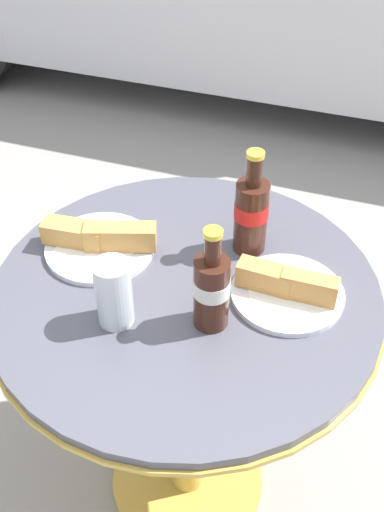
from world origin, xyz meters
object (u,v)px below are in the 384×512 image
lunch_plate_far (287,289)px  cola_bottle_right (212,288)px  cola_bottle_left (251,213)px  drinking_glass (114,295)px  bistro_table (186,346)px  lunch_plate_near (99,242)px

lunch_plate_far → cola_bottle_right: bearing=-136.8°
cola_bottle_left → cola_bottle_right: 0.22m
cola_bottle_right → lunch_plate_far: bearing=43.2°
cola_bottle_right → drinking_glass: 0.17m
bistro_table → lunch_plate_far: (0.19, 0.04, 0.19)m
bistro_table → lunch_plate_near: (-0.20, 0.05, 0.19)m
bistro_table → cola_bottle_right: 0.27m
drinking_glass → lunch_plate_far: drinking_glass is taller
cola_bottle_left → drinking_glass: (-0.18, -0.27, -0.03)m
bistro_table → drinking_glass: drinking_glass is taller
cola_bottle_right → lunch_plate_far: cola_bottle_right is taller
bistro_table → lunch_plate_far: bearing=12.0°
cola_bottle_right → bistro_table: bearing=136.5°
drinking_glass → lunch_plate_near: drinking_glass is taller
bistro_table → cola_bottle_right: (0.07, -0.07, 0.25)m
cola_bottle_left → lunch_plate_near: cola_bottle_left is taller
cola_bottle_right → lunch_plate_near: (-0.28, 0.12, -0.06)m
lunch_plate_near → lunch_plate_far: 0.39m
bistro_table → cola_bottle_left: size_ratio=3.34×
drinking_glass → lunch_plate_near: (-0.11, 0.17, -0.04)m
cola_bottle_left → lunch_plate_near: (-0.29, -0.11, -0.07)m
cola_bottle_left → lunch_plate_near: size_ratio=0.97×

